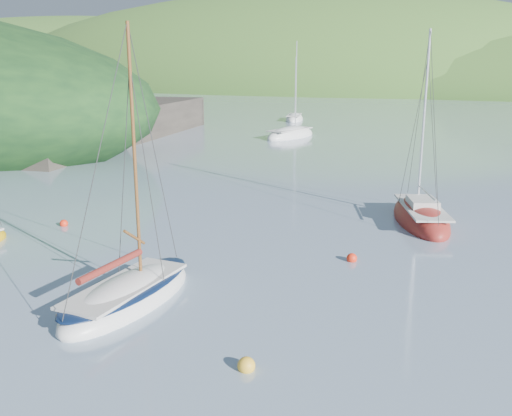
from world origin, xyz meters
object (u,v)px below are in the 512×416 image
at_px(distant_sloop_c, 294,119).
at_px(sloop_red, 421,218).
at_px(daysailer_white, 128,296).
at_px(distant_sloop_a, 290,136).

bearing_deg(distant_sloop_c, sloop_red, -77.11).
distance_m(daysailer_white, distant_sloop_c, 62.80).
xyz_separation_m(daysailer_white, sloop_red, (7.46, 14.58, -0.02)).
bearing_deg(distant_sloop_c, distant_sloop_a, -85.57).
height_order(daysailer_white, distant_sloop_a, distant_sloop_a).
xyz_separation_m(daysailer_white, distant_sloop_a, (-10.94, 43.00, -0.04)).
bearing_deg(distant_sloop_c, daysailer_white, -89.51).
bearing_deg(daysailer_white, distant_sloop_c, 105.75).
bearing_deg(distant_sloop_a, sloop_red, -44.15).
distance_m(distant_sloop_a, distant_sloop_c, 18.49).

